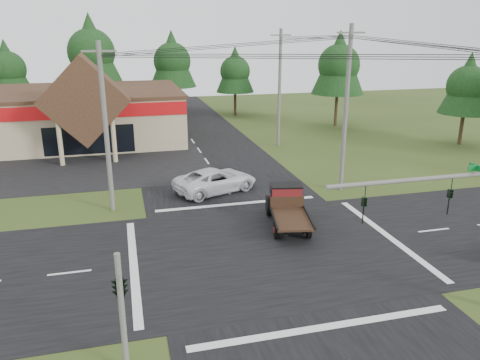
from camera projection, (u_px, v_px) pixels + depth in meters
name	position (u px, v px, depth m)	size (l,w,h in m)	color
ground	(269.00, 250.00, 24.68)	(120.00, 120.00, 0.00)	#2F3F16
road_ns	(269.00, 250.00, 24.68)	(12.00, 120.00, 0.02)	black
road_ew	(269.00, 250.00, 24.68)	(120.00, 12.00, 0.02)	black
parking_apron	(39.00, 169.00, 38.89)	(28.00, 14.00, 0.02)	black
cvs_building	(33.00, 116.00, 47.38)	(30.40, 18.20, 9.19)	tan
traffic_signal_mast	(477.00, 213.00, 17.79)	(8.12, 0.24, 7.00)	#595651
traffic_signal_corner	(119.00, 276.00, 15.08)	(0.53, 2.48, 4.40)	#595651
utility_pole_nw	(106.00, 128.00, 28.52)	(2.00, 0.30, 10.50)	#595651
utility_pole_ne	(346.00, 109.00, 32.15)	(2.00, 0.30, 11.50)	#595651
utility_pole_n	(280.00, 88.00, 45.10)	(2.00, 0.30, 11.20)	#595651
tree_row_b	(7.00, 68.00, 56.62)	(5.60, 5.60, 10.10)	#332316
tree_row_c	(91.00, 50.00, 57.44)	(7.28, 7.28, 13.13)	#332316
tree_row_d	(172.00, 59.00, 61.14)	(6.16, 6.16, 11.11)	#332316
tree_row_e	(235.00, 70.00, 61.60)	(5.04, 5.04, 9.09)	#332316
tree_side_ne	(339.00, 63.00, 54.34)	(6.16, 6.16, 11.11)	#332316
tree_side_e_near	(468.00, 84.00, 45.58)	(5.04, 5.04, 9.09)	#332316
antique_flatbed_truck	(288.00, 208.00, 27.25)	(2.10, 5.50, 2.30)	#53160B
white_pickup	(216.00, 180.00, 33.34)	(2.80, 6.08, 1.69)	silver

